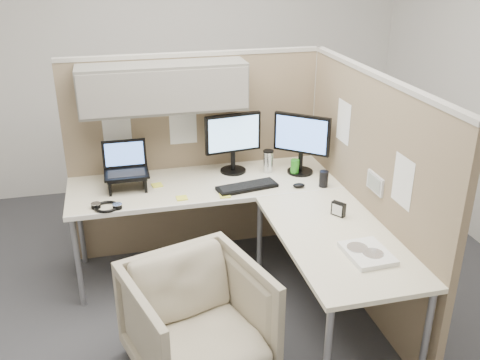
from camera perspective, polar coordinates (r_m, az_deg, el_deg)
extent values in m
plane|color=#333338|center=(3.93, -0.56, -13.03)|extent=(4.50, 4.50, 0.00)
cube|color=#8C775B|center=(4.30, -4.67, 2.51)|extent=(2.00, 0.05, 1.60)
cube|color=#A8A399|center=(4.08, -5.05, 13.24)|extent=(2.00, 0.06, 0.03)
cube|color=slate|center=(3.95, -8.23, 9.83)|extent=(1.20, 0.34, 0.34)
cube|color=gray|center=(3.78, -7.94, 9.22)|extent=(1.18, 0.01, 0.30)
plane|color=white|center=(4.12, -13.07, 6.14)|extent=(0.26, 0.00, 0.26)
plane|color=white|center=(4.17, -6.10, 5.84)|extent=(0.26, 0.00, 0.26)
cube|color=#8C775B|center=(3.72, 13.39, -1.62)|extent=(0.05, 2.00, 1.60)
cube|color=#A8A399|center=(3.46, 14.67, 10.69)|extent=(0.06, 2.00, 0.03)
cube|color=#A8A399|center=(4.56, 7.85, 3.58)|extent=(0.06, 0.06, 1.60)
cube|color=silver|center=(3.52, 14.30, -0.32)|extent=(0.02, 0.20, 0.12)
cube|color=gray|center=(3.51, 14.09, -0.34)|extent=(0.00, 0.16, 0.09)
plane|color=white|center=(3.90, 10.98, 6.10)|extent=(0.00, 0.26, 0.26)
plane|color=white|center=(3.23, 16.96, -0.14)|extent=(0.00, 0.26, 0.26)
cube|color=beige|center=(4.01, -3.77, -0.44)|extent=(2.00, 0.68, 0.03)
cube|color=beige|center=(3.33, 10.31, -6.10)|extent=(0.68, 1.30, 0.03)
cube|color=white|center=(3.70, -2.82, -2.51)|extent=(2.00, 0.02, 0.03)
cylinder|color=gray|center=(3.89, -16.88, -8.41)|extent=(0.04, 0.04, 0.70)
cylinder|color=gray|center=(4.39, -16.66, -4.48)|extent=(0.04, 0.04, 0.70)
cylinder|color=gray|center=(3.00, 9.25, -18.46)|extent=(0.04, 0.04, 0.70)
cylinder|color=gray|center=(3.23, 19.17, -16.05)|extent=(0.04, 0.04, 0.70)
cylinder|color=gray|center=(3.99, 2.10, -6.38)|extent=(0.04, 0.04, 0.70)
imported|color=#B7B092|center=(3.21, -4.55, -14.34)|extent=(0.90, 0.87, 0.76)
cylinder|color=black|center=(4.18, -0.74, 1.02)|extent=(0.20, 0.20, 0.02)
cylinder|color=black|center=(4.15, -0.74, 2.08)|extent=(0.04, 0.04, 0.15)
cube|color=black|center=(4.07, -0.76, 5.03)|extent=(0.44, 0.09, 0.30)
cube|color=#8FC5F7|center=(4.06, -0.66, 4.94)|extent=(0.40, 0.05, 0.26)
cylinder|color=black|center=(4.19, 6.42, 0.91)|extent=(0.20, 0.20, 0.02)
cylinder|color=black|center=(4.16, 6.47, 1.96)|extent=(0.04, 0.04, 0.15)
cube|color=black|center=(4.08, 6.61, 4.90)|extent=(0.36, 0.31, 0.30)
cube|color=#598CF2|center=(4.06, 6.52, 4.82)|extent=(0.31, 0.26, 0.26)
cube|color=black|center=(3.92, -11.99, 0.44)|extent=(0.28, 0.22, 0.01)
cube|color=black|center=(3.94, -13.75, -0.38)|extent=(0.02, 0.20, 0.11)
cube|color=black|center=(3.95, -10.12, -0.03)|extent=(0.02, 0.20, 0.11)
cube|color=black|center=(3.92, -12.01, 0.65)|extent=(0.32, 0.22, 0.02)
cube|color=black|center=(4.00, -12.24, 2.79)|extent=(0.32, 0.05, 0.20)
cube|color=#598CF2|center=(4.00, -12.23, 2.73)|extent=(0.28, 0.04, 0.16)
cube|color=black|center=(3.89, 0.76, -0.74)|extent=(0.46, 0.22, 0.02)
ellipsoid|color=black|center=(3.92, 6.30, -0.58)|extent=(0.10, 0.07, 0.03)
cylinder|color=silver|center=(4.16, 3.03, 1.96)|extent=(0.08, 0.08, 0.17)
cylinder|color=black|center=(4.13, 3.05, 3.10)|extent=(0.08, 0.08, 0.01)
cylinder|color=black|center=(3.95, 8.91, 0.12)|extent=(0.07, 0.07, 0.12)
cylinder|color=#268C1E|center=(4.13, 5.87, 1.38)|extent=(0.07, 0.07, 0.12)
cube|color=yellow|center=(3.76, -6.23, -1.93)|extent=(0.08, 0.08, 0.01)
cube|color=yellow|center=(3.77, -1.61, -1.67)|extent=(0.08, 0.08, 0.01)
cube|color=yellow|center=(3.98, -8.84, -0.54)|extent=(0.09, 0.09, 0.01)
torus|color=black|center=(3.70, -14.04, -2.79)|extent=(0.21, 0.21, 0.02)
cylinder|color=black|center=(3.72, -15.12, -2.66)|extent=(0.06, 0.06, 0.03)
cylinder|color=black|center=(3.68, -12.95, -2.76)|extent=(0.06, 0.06, 0.03)
cube|color=white|center=(3.15, 13.43, -7.63)|extent=(0.25, 0.31, 0.03)
cylinder|color=silver|center=(3.13, 14.03, -7.59)|extent=(0.12, 0.12, 0.00)
cylinder|color=silver|center=(3.16, 12.40, -7.01)|extent=(0.12, 0.12, 0.00)
cube|color=black|center=(3.54, 10.46, -3.07)|extent=(0.08, 0.10, 0.09)
cube|color=white|center=(3.53, 10.31, -3.17)|extent=(0.04, 0.06, 0.07)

